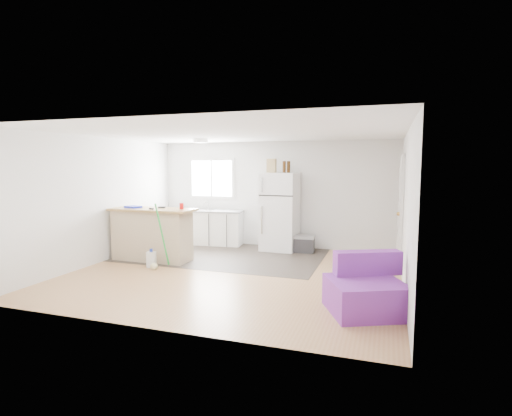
{
  "coord_description": "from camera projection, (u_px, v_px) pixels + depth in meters",
  "views": [
    {
      "loc": [
        2.48,
        -6.29,
        1.87
      ],
      "look_at": [
        0.16,
        0.7,
        1.07
      ],
      "focal_mm": 28.0,
      "sensor_mm": 36.0,
      "label": 1
    }
  ],
  "objects": [
    {
      "name": "blue_tray",
      "position": [
        133.0,
        207.0,
        7.88
      ],
      "size": [
        0.35,
        0.3,
        0.04
      ],
      "primitive_type": "cube",
      "rotation": [
        0.0,
        0.0,
        -0.3
      ],
      "color": "#1521C6",
      "rests_on": "peninsula"
    },
    {
      "name": "cardboard_box",
      "position": [
        272.0,
        166.0,
        8.7
      ],
      "size": [
        0.21,
        0.11,
        0.3
      ],
      "primitive_type": "cube",
      "rotation": [
        0.0,
        0.0,
        -0.07
      ],
      "color": "tan",
      "rests_on": "refrigerator"
    },
    {
      "name": "purple_seat",
      "position": [
        366.0,
        291.0,
        5.09
      ],
      "size": [
        1.16,
        1.16,
        0.73
      ],
      "rotation": [
        0.0,
        0.0,
        0.43
      ],
      "color": "#742F99",
      "rests_on": "floor"
    },
    {
      "name": "cooler",
      "position": [
        303.0,
        244.0,
        8.57
      ],
      "size": [
        0.5,
        0.35,
        0.37
      ],
      "rotation": [
        0.0,
        0.0,
        0.05
      ],
      "color": "#2C2C2E",
      "rests_on": "floor"
    },
    {
      "name": "cleaner_jug",
      "position": [
        151.0,
        259.0,
        7.29
      ],
      "size": [
        0.18,
        0.15,
        0.35
      ],
      "rotation": [
        0.0,
        0.0,
        0.29
      ],
      "color": "silver",
      "rests_on": "floor"
    },
    {
      "name": "window",
      "position": [
        212.0,
        178.0,
        9.58
      ],
      "size": [
        1.18,
        0.06,
        0.98
      ],
      "color": "white",
      "rests_on": "back_wall"
    },
    {
      "name": "refrigerator",
      "position": [
        280.0,
        212.0,
        8.76
      ],
      "size": [
        0.78,
        0.74,
        1.7
      ],
      "rotation": [
        0.0,
        0.0,
        -0.03
      ],
      "color": "white",
      "rests_on": "floor"
    },
    {
      "name": "red_cup",
      "position": [
        182.0,
        206.0,
        7.61
      ],
      "size": [
        0.1,
        0.1,
        0.12
      ],
      "primitive_type": "cylinder",
      "rotation": [
        0.0,
        0.0,
        -0.24
      ],
      "color": "red",
      "rests_on": "peninsula"
    },
    {
      "name": "room",
      "position": [
        234.0,
        205.0,
        6.78
      ],
      "size": [
        5.51,
        5.01,
        2.41
      ],
      "color": "#A87546",
      "rests_on": "ground"
    },
    {
      "name": "vinyl_zone",
      "position": [
        224.0,
        255.0,
        8.32
      ],
      "size": [
        4.05,
        2.5,
        0.0
      ],
      "primitive_type": "cube",
      "color": "#372F29",
      "rests_on": "floor"
    },
    {
      "name": "tool_a",
      "position": [
        162.0,
        207.0,
        7.83
      ],
      "size": [
        0.15,
        0.09,
        0.03
      ],
      "primitive_type": "cube",
      "rotation": [
        0.0,
        0.0,
        0.28
      ],
      "color": "black",
      "rests_on": "peninsula"
    },
    {
      "name": "tool_b",
      "position": [
        151.0,
        209.0,
        7.6
      ],
      "size": [
        0.11,
        0.07,
        0.03
      ],
      "primitive_type": "cube",
      "rotation": [
        0.0,
        0.0,
        -0.36
      ],
      "color": "black",
      "rests_on": "peninsula"
    },
    {
      "name": "mop",
      "position": [
        157.0,
        257.0,
        7.17
      ],
      "size": [
        0.24,
        0.34,
        1.21
      ],
      "rotation": [
        0.0,
        0.0,
        -0.26
      ],
      "color": "green",
      "rests_on": "floor"
    },
    {
      "name": "peninsula",
      "position": [
        152.0,
        234.0,
        7.83
      ],
      "size": [
        1.68,
        0.66,
        1.03
      ],
      "rotation": [
        0.0,
        0.0,
        -0.01
      ],
      "color": "#C0B18B",
      "rests_on": "floor"
    },
    {
      "name": "bottle_right",
      "position": [
        289.0,
        167.0,
        8.54
      ],
      "size": [
        0.08,
        0.08,
        0.25
      ],
      "primitive_type": "cylinder",
      "rotation": [
        0.0,
        0.0,
        -0.11
      ],
      "color": "#3B210A",
      "rests_on": "refrigerator"
    },
    {
      "name": "ceiling_fixture",
      "position": [
        201.0,
        141.0,
        8.17
      ],
      "size": [
        0.3,
        0.3,
        0.07
      ],
      "primitive_type": "cylinder",
      "color": "white",
      "rests_on": "ceiling"
    },
    {
      "name": "kitchen_cabinets",
      "position": [
        205.0,
        227.0,
        9.46
      ],
      "size": [
        1.87,
        0.75,
        1.08
      ],
      "rotation": [
        0.0,
        0.0,
        0.1
      ],
      "color": "white",
      "rests_on": "floor"
    },
    {
      "name": "bottle_left",
      "position": [
        284.0,
        167.0,
        8.54
      ],
      "size": [
        0.09,
        0.09,
        0.25
      ],
      "primitive_type": "cylinder",
      "rotation": [
        0.0,
        0.0,
        -0.3
      ],
      "color": "#3B210A",
      "rests_on": "refrigerator"
    },
    {
      "name": "interior_door",
      "position": [
        401.0,
        211.0,
        7.41
      ],
      "size": [
        0.11,
        0.92,
        2.1
      ],
      "color": "white",
      "rests_on": "right_wall"
    }
  ]
}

